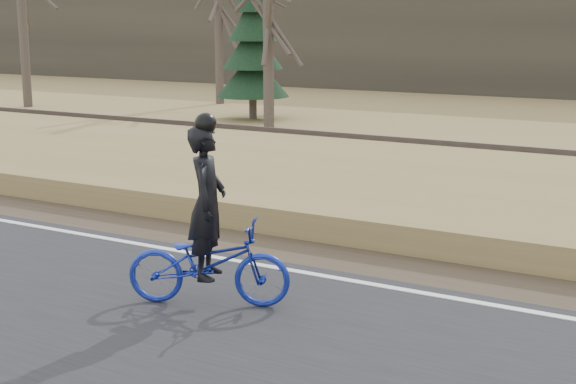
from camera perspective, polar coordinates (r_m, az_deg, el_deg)
The scene contains 12 objects.
ground at distance 13.20m, azimuth -14.39°, elevation -3.50°, with size 120.00×120.00×0.00m, color olive.
edge_line at distance 13.33m, azimuth -13.82°, elevation -3.04°, with size 120.00×0.12×0.01m, color silver.
shoulder at distance 14.05m, azimuth -11.03°, elevation -2.32°, with size 120.00×1.60×0.04m, color #473A2B.
embankment at distance 16.34m, azimuth -4.24°, elevation 0.62°, with size 120.00×5.00×0.44m, color olive.
ballast at distance 19.56m, azimuth 1.94°, elevation 2.57°, with size 120.00×3.00×0.45m, color slate.
railroad at distance 19.51m, azimuth 1.95°, elevation 3.45°, with size 120.00×2.40×0.29m.
treeline_backdrop at distance 40.11m, azimuth 16.96°, elevation 10.94°, with size 120.00×4.00×6.00m, color #383328.
cyclist at distance 9.75m, azimuth -5.69°, elevation -3.80°, with size 2.11×1.41×2.36m.
bare_tree_far_left at distance 34.46m, azimuth -18.44°, elevation 12.60°, with size 0.36×0.36×8.23m, color #4E4239.
bare_tree_left at distance 34.18m, azimuth -4.96°, elevation 12.01°, with size 0.36×0.36×6.85m, color #4E4239.
bare_tree_near_left at distance 26.32m, azimuth -1.41°, elevation 12.03°, with size 0.36×0.36×6.85m, color #4E4239.
conifer at distance 28.70m, azimuth -2.55°, elevation 10.19°, with size 2.60×2.60×5.29m.
Camera 1 is at (8.91, -9.10, 3.47)m, focal length 50.00 mm.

